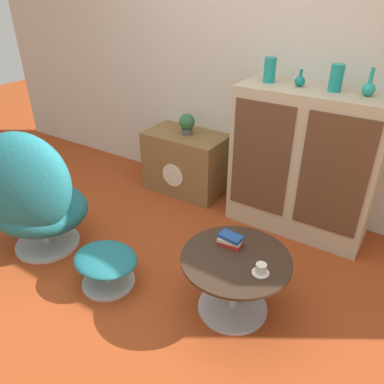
% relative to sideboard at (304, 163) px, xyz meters
% --- Properties ---
extents(ground_plane, '(12.00, 12.00, 0.00)m').
position_rel_sideboard_xyz_m(ground_plane, '(-0.59, -1.42, -0.58)').
color(ground_plane, '#9E3D19').
extents(wall_back, '(6.40, 0.06, 2.60)m').
position_rel_sideboard_xyz_m(wall_back, '(-0.59, 0.27, 0.72)').
color(wall_back, beige).
rests_on(wall_back, ground_plane).
extents(sideboard, '(1.10, 0.49, 1.16)m').
position_rel_sideboard_xyz_m(sideboard, '(0.00, 0.00, 0.00)').
color(sideboard, tan).
rests_on(sideboard, ground_plane).
extents(tv_console, '(0.76, 0.46, 0.58)m').
position_rel_sideboard_xyz_m(tv_console, '(-1.13, 0.01, -0.29)').
color(tv_console, brown).
rests_on(tv_console, ground_plane).
extents(egg_chair, '(0.92, 0.89, 1.00)m').
position_rel_sideboard_xyz_m(egg_chair, '(-1.52, -1.41, -0.11)').
color(egg_chair, '#B7B7BC').
rests_on(egg_chair, ground_plane).
extents(ottoman, '(0.45, 0.38, 0.26)m').
position_rel_sideboard_xyz_m(ottoman, '(-0.83, -1.40, -0.40)').
color(ottoman, '#B7B7BC').
rests_on(ottoman, ground_plane).
extents(coffee_table, '(0.66, 0.66, 0.41)m').
position_rel_sideboard_xyz_m(coffee_table, '(-0.01, -1.14, -0.31)').
color(coffee_table, '#B7B7BC').
rests_on(coffee_table, ground_plane).
extents(vase_leftmost, '(0.09, 0.09, 0.18)m').
position_rel_sideboard_xyz_m(vase_leftmost, '(-0.36, 0.00, 0.67)').
color(vase_leftmost, teal).
rests_on(vase_leftmost, sideboard).
extents(vase_inner_left, '(0.08, 0.08, 0.12)m').
position_rel_sideboard_xyz_m(vase_inner_left, '(-0.13, 0.00, 0.62)').
color(vase_inner_left, '#147A75').
rests_on(vase_inner_left, sideboard).
extents(vase_inner_right, '(0.09, 0.09, 0.18)m').
position_rel_sideboard_xyz_m(vase_inner_right, '(0.12, 0.00, 0.67)').
color(vase_inner_right, teal).
rests_on(vase_inner_right, sideboard).
extents(vase_rightmost, '(0.09, 0.09, 0.18)m').
position_rel_sideboard_xyz_m(vase_rightmost, '(0.34, 0.00, 0.63)').
color(vase_rightmost, teal).
rests_on(vase_rightmost, sideboard).
extents(potted_plant, '(0.14, 0.14, 0.19)m').
position_rel_sideboard_xyz_m(potted_plant, '(-1.12, 0.02, 0.11)').
color(potted_plant, '#4C4C51').
rests_on(potted_plant, tv_console).
extents(teacup, '(0.10, 0.10, 0.06)m').
position_rel_sideboard_xyz_m(teacup, '(0.17, -1.18, -0.14)').
color(teacup, silver).
rests_on(teacup, coffee_table).
extents(book_stack, '(0.15, 0.10, 0.07)m').
position_rel_sideboard_xyz_m(book_stack, '(-0.10, -1.04, -0.13)').
color(book_stack, red).
rests_on(book_stack, coffee_table).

